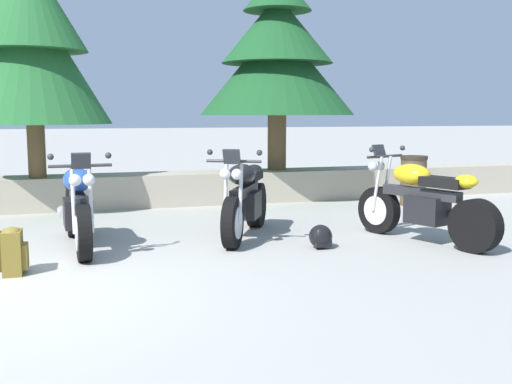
% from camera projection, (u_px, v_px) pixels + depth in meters
% --- Properties ---
extents(stone_wall, '(36.00, 0.80, 0.55)m').
position_uv_depth(stone_wall, '(26.00, 194.00, 9.92)').
color(stone_wall, '#A89E89').
rests_on(stone_wall, ground).
extents(motorcycle_blue_near_left, '(0.67, 2.07, 1.18)m').
position_uv_depth(motorcycle_blue_near_left, '(78.00, 208.00, 7.13)').
color(motorcycle_blue_near_left, black).
rests_on(motorcycle_blue_near_left, ground).
extents(motorcycle_black_centre, '(1.16, 1.90, 1.18)m').
position_uv_depth(motorcycle_black_centre, '(245.00, 200.00, 7.77)').
color(motorcycle_black_centre, black).
rests_on(motorcycle_black_centre, ground).
extents(motorcycle_yellow_far_right, '(0.99, 1.98, 1.18)m').
position_uv_depth(motorcycle_yellow_far_right, '(422.00, 203.00, 7.49)').
color(motorcycle_yellow_far_right, black).
rests_on(motorcycle_yellow_far_right, ground).
extents(rider_backpack, '(0.26, 0.30, 0.47)m').
position_uv_depth(rider_backpack, '(13.00, 250.00, 5.99)').
color(rider_backpack, brown).
rests_on(rider_backpack, ground).
extents(rider_helmet, '(0.28, 0.28, 0.28)m').
position_uv_depth(rider_helmet, '(321.00, 237.00, 7.16)').
color(rider_helmet, black).
rests_on(rider_helmet, ground).
extents(pine_tree_mid_right, '(2.41, 2.41, 3.51)m').
position_uv_depth(pine_tree_mid_right, '(32.00, 43.00, 9.52)').
color(pine_tree_mid_right, brown).
rests_on(pine_tree_mid_right, stone_wall).
extents(pine_tree_far_right, '(2.81, 2.81, 3.60)m').
position_uv_depth(pine_tree_far_right, '(277.00, 54.00, 10.94)').
color(pine_tree_far_right, brown).
rests_on(pine_tree_far_right, stone_wall).
extents(trash_bin, '(0.46, 0.46, 0.86)m').
position_uv_depth(trash_bin, '(413.00, 180.00, 10.47)').
color(trash_bin, brown).
rests_on(trash_bin, ground).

